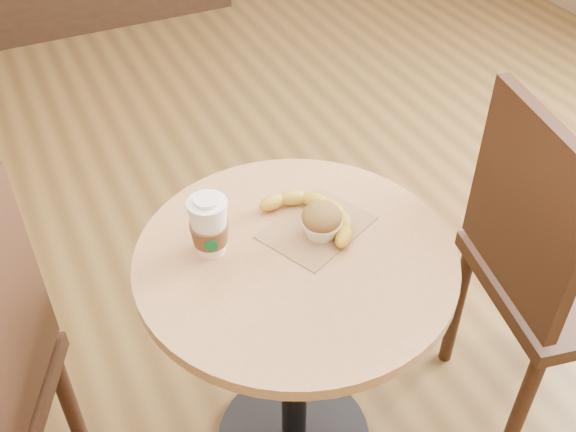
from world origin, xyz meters
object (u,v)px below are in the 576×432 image
Objects in this scene: muffin at (322,221)px; coffee_cup at (209,228)px; cafe_table at (295,316)px; banana at (312,217)px; chair_right at (552,269)px.

coffee_cup is at bearing 165.00° from muffin.
banana is at bearing 43.75° from cafe_table.
coffee_cup is 0.59× the size of banana.
chair_right is at bearing -13.60° from cafe_table.
coffee_cup is at bearing 150.19° from cafe_table.
coffee_cup reaches higher than muffin.
cafe_table is 0.27m from muffin.
coffee_cup is 1.56× the size of muffin.
banana is at bearing 79.71° from chair_right.
muffin is at bearing -110.55° from banana.
cafe_table is at bearing -158.98° from banana.
banana is (0.08, 0.07, 0.23)m from cafe_table.
coffee_cup is at bearing 152.43° from banana.
banana is at bearing 11.74° from coffee_cup.
chair_right reaches higher than banana.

